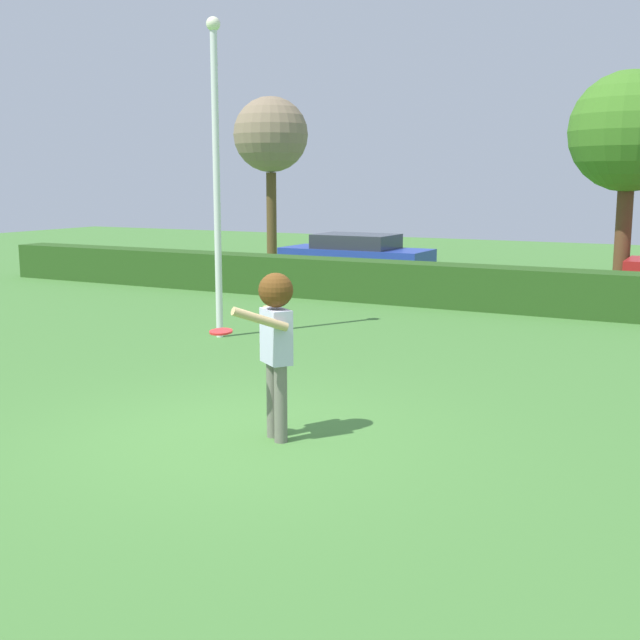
{
  "coord_description": "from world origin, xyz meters",
  "views": [
    {
      "loc": [
        4.65,
        -7.07,
        2.75
      ],
      "look_at": [
        0.38,
        1.11,
        1.15
      ],
      "focal_mm": 45.29,
      "sensor_mm": 36.0,
      "label": 1
    }
  ],
  "objects_px": {
    "lamppost": "(216,164)",
    "birch_tree": "(630,133)",
    "bare_elm_tree": "(271,136)",
    "person": "(275,332)",
    "frisbee": "(221,332)",
    "parked_car_blue": "(356,254)"
  },
  "relations": [
    {
      "from": "lamppost",
      "to": "birch_tree",
      "type": "bearing_deg",
      "value": 62.16
    },
    {
      "from": "bare_elm_tree",
      "to": "person",
      "type": "bearing_deg",
      "value": -58.99
    },
    {
      "from": "person",
      "to": "frisbee",
      "type": "bearing_deg",
      "value": -135.37
    },
    {
      "from": "frisbee",
      "to": "birch_tree",
      "type": "bearing_deg",
      "value": 82.47
    },
    {
      "from": "parked_car_blue",
      "to": "birch_tree",
      "type": "relative_size",
      "value": 0.77
    },
    {
      "from": "lamppost",
      "to": "parked_car_blue",
      "type": "distance_m",
      "value": 9.47
    },
    {
      "from": "lamppost",
      "to": "birch_tree",
      "type": "relative_size",
      "value": 1.0
    },
    {
      "from": "parked_car_blue",
      "to": "bare_elm_tree",
      "type": "xyz_separation_m",
      "value": [
        -4.24,
        2.43,
        3.47
      ]
    },
    {
      "from": "bare_elm_tree",
      "to": "frisbee",
      "type": "bearing_deg",
      "value": -60.7
    },
    {
      "from": "person",
      "to": "bare_elm_tree",
      "type": "height_order",
      "value": "bare_elm_tree"
    },
    {
      "from": "bare_elm_tree",
      "to": "lamppost",
      "type": "bearing_deg",
      "value": -63.27
    },
    {
      "from": "person",
      "to": "lamppost",
      "type": "height_order",
      "value": "lamppost"
    },
    {
      "from": "frisbee",
      "to": "lamppost",
      "type": "bearing_deg",
      "value": 124.84
    },
    {
      "from": "birch_tree",
      "to": "lamppost",
      "type": "bearing_deg",
      "value": -117.84
    },
    {
      "from": "frisbee",
      "to": "lamppost",
      "type": "distance_m",
      "value": 6.24
    },
    {
      "from": "birch_tree",
      "to": "bare_elm_tree",
      "type": "distance_m",
      "value": 11.27
    },
    {
      "from": "frisbee",
      "to": "lamppost",
      "type": "relative_size",
      "value": 0.04
    },
    {
      "from": "parked_car_blue",
      "to": "lamppost",
      "type": "bearing_deg",
      "value": -80.32
    },
    {
      "from": "lamppost",
      "to": "bare_elm_tree",
      "type": "xyz_separation_m",
      "value": [
        -5.78,
        11.48,
        1.13
      ]
    },
    {
      "from": "person",
      "to": "parked_car_blue",
      "type": "xyz_separation_m",
      "value": [
        -5.37,
        13.54,
        -0.49
      ]
    },
    {
      "from": "parked_car_blue",
      "to": "birch_tree",
      "type": "bearing_deg",
      "value": 9.87
    },
    {
      "from": "parked_car_blue",
      "to": "bare_elm_tree",
      "type": "height_order",
      "value": "bare_elm_tree"
    }
  ]
}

